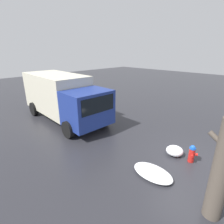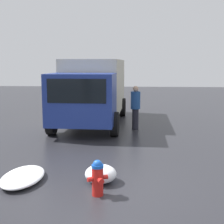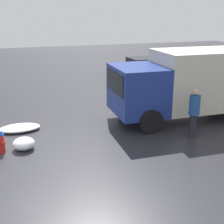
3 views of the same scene
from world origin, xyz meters
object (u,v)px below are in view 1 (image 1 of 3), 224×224
(tree_trunk, at_px, (221,171))
(pedestrian, at_px, (99,103))
(delivery_truck, at_px, (63,96))
(fire_hydrant, at_px, (192,153))

(tree_trunk, bearing_deg, pedestrian, -19.74)
(delivery_truck, height_order, pedestrian, delivery_truck)
(tree_trunk, xyz_separation_m, delivery_truck, (9.19, -0.95, 0.12))
(fire_hydrant, relative_size, tree_trunk, 0.26)
(delivery_truck, bearing_deg, pedestrian, 147.08)
(fire_hydrant, distance_m, delivery_truck, 7.98)
(tree_trunk, height_order, delivery_truck, tree_trunk)
(tree_trunk, relative_size, pedestrian, 1.61)
(fire_hydrant, xyz_separation_m, pedestrian, (6.53, -0.78, 0.58))
(fire_hydrant, relative_size, delivery_truck, 0.11)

